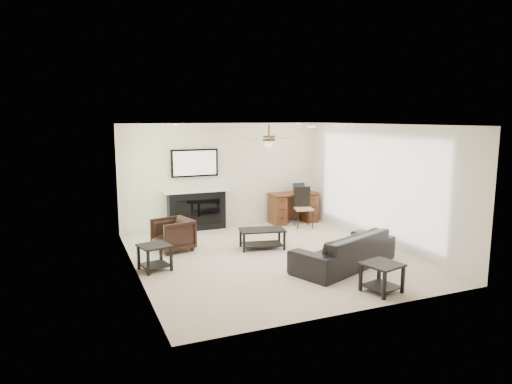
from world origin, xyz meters
The scene contains 10 objects.
room_shell centered at (0.19, 0.08, 1.68)m, with size 5.50×5.54×2.52m.
sofa centered at (0.97, -1.04, 0.31)m, with size 2.13×0.83×0.62m, color black.
armchair centered at (-1.63, 1.11, 0.32)m, with size 0.69×0.71×0.65m, color black.
coffee_table centered at (0.07, 0.56, 0.20)m, with size 0.90×0.50×0.40m, color black.
end_table_near centered at (0.82, -2.29, 0.23)m, with size 0.52×0.52×0.45m, color black.
end_table_left centered at (-2.18, 0.06, 0.23)m, with size 0.50×0.50×0.45m, color black.
fireplace_unit centered at (-0.74, 2.58, 0.95)m, with size 1.52×0.34×1.91m, color black.
desk centered at (1.71, 2.40, 0.38)m, with size 1.22×0.56×0.76m, color #3A170E.
desk_chair centered at (1.71, 1.85, 0.48)m, with size 0.42×0.44×0.97m, color black.
laptop centered at (1.91, 2.38, 0.88)m, with size 0.33×0.24×0.23m, color black.
Camera 1 is at (-3.49, -7.67, 2.62)m, focal length 32.00 mm.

